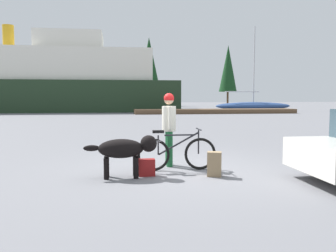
{
  "coord_description": "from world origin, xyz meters",
  "views": [
    {
      "loc": [
        -1.33,
        -7.47,
        1.61
      ],
      "look_at": [
        -0.08,
        1.3,
        0.85
      ],
      "focal_mm": 37.4,
      "sensor_mm": 36.0,
      "label": 1
    }
  ],
  "objects": [
    {
      "name": "ground_plane",
      "position": [
        0.0,
        0.0,
        0.0
      ],
      "size": [
        160.0,
        160.0,
        0.0
      ],
      "primitive_type": "plane",
      "color": "slate"
    },
    {
      "name": "bicycle",
      "position": [
        -0.1,
        -0.1,
        0.38
      ],
      "size": [
        1.72,
        0.44,
        0.9
      ],
      "color": "black",
      "rests_on": "ground_plane"
    },
    {
      "name": "person_cyclist",
      "position": [
        -0.19,
        0.42,
        1.0
      ],
      "size": [
        0.32,
        0.53,
        1.67
      ],
      "color": "#19592D",
      "rests_on": "ground_plane"
    },
    {
      "name": "dog",
      "position": [
        -1.2,
        -0.61,
        0.56
      ],
      "size": [
        1.44,
        0.44,
        0.83
      ],
      "color": "black",
      "rests_on": "ground_plane"
    },
    {
      "name": "backpack",
      "position": [
        0.56,
        -0.76,
        0.25
      ],
      "size": [
        0.33,
        0.28,
        0.49
      ],
      "primitive_type": "cube",
      "rotation": [
        0.0,
        0.0,
        -0.31
      ],
      "color": "#8C7251",
      "rests_on": "ground_plane"
    },
    {
      "name": "handbag_pannier",
      "position": [
        -0.78,
        -0.53,
        0.17
      ],
      "size": [
        0.33,
        0.19,
        0.34
      ],
      "primitive_type": "cube",
      "rotation": [
        0.0,
        0.0,
        0.05
      ],
      "color": "maroon",
      "rests_on": "ground_plane"
    },
    {
      "name": "dock_pier",
      "position": [
        7.54,
        23.97,
        0.2
      ],
      "size": [
        14.94,
        2.37,
        0.4
      ],
      "primitive_type": "cube",
      "color": "brown",
      "rests_on": "ground_plane"
    },
    {
      "name": "ferry_boat",
      "position": [
        -8.85,
        30.47,
        3.08
      ],
      "size": [
        27.61,
        7.66,
        8.74
      ],
      "color": "#1E331E",
      "rests_on": "ground_plane"
    },
    {
      "name": "sailboat_moored",
      "position": [
        14.05,
        31.05,
        0.49
      ],
      "size": [
        8.92,
        2.5,
        9.47
      ],
      "color": "navy",
      "rests_on": "ground_plane"
    },
    {
      "name": "pine_tree_far_left",
      "position": [
        -12.95,
        50.95,
        7.03
      ],
      "size": [
        3.52,
        3.52,
        11.96
      ],
      "color": "#4C331E",
      "rests_on": "ground_plane"
    },
    {
      "name": "pine_tree_center",
      "position": [
        3.51,
        47.69,
        6.38
      ],
      "size": [
        3.65,
        3.65,
        10.71
      ],
      "color": "#4C331E",
      "rests_on": "ground_plane"
    },
    {
      "name": "pine_tree_far_right",
      "position": [
        16.53,
        48.38,
        6.06
      ],
      "size": [
        2.93,
        2.93,
        9.85
      ],
      "color": "#4C331E",
      "rests_on": "ground_plane"
    },
    {
      "name": "pine_tree_mid_back",
      "position": [
        -6.67,
        56.44,
        7.3
      ],
      "size": [
        3.95,
        3.95,
        11.8
      ],
      "color": "#4C331E",
      "rests_on": "ground_plane"
    }
  ]
}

